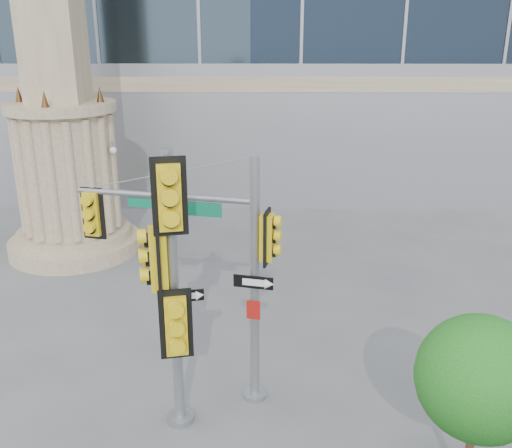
{
  "coord_description": "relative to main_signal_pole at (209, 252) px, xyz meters",
  "views": [
    {
      "loc": [
        0.45,
        -9.41,
        7.35
      ],
      "look_at": [
        0.34,
        2.0,
        3.41
      ],
      "focal_mm": 40.0,
      "sensor_mm": 36.0,
      "label": 1
    }
  ],
  "objects": [
    {
      "name": "secondary_signal_pole",
      "position": [
        -0.59,
        -1.13,
        0.01
      ],
      "size": [
        1.0,
        0.72,
        5.44
      ],
      "rotation": [
        0.0,
        0.0,
        0.2
      ],
      "color": "slate",
      "rests_on": "ground"
    },
    {
      "name": "street_tree",
      "position": [
        4.48,
        -2.71,
        -1.08
      ],
      "size": [
        2.05,
        2.01,
        3.2
      ],
      "color": "gray",
      "rests_on": "ground"
    },
    {
      "name": "monument",
      "position": [
        -5.42,
        8.07,
        2.33
      ],
      "size": [
        4.4,
        4.4,
        16.6
      ],
      "color": "gray",
      "rests_on": "ground"
    },
    {
      "name": "ground",
      "position": [
        0.58,
        -0.93,
        -3.18
      ],
      "size": [
        120.0,
        120.0,
        0.0
      ],
      "primitive_type": "plane",
      "color": "#545456",
      "rests_on": "ground"
    },
    {
      "name": "main_signal_pole",
      "position": [
        0.0,
        0.0,
        0.0
      ],
      "size": [
        3.93,
        1.21,
        5.14
      ],
      "rotation": [
        0.0,
        0.0,
        -0.22
      ],
      "color": "slate",
      "rests_on": "ground"
    }
  ]
}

